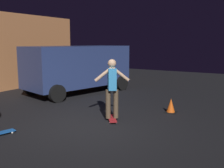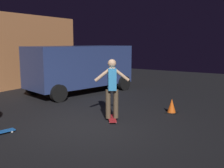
{
  "view_description": "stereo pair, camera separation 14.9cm",
  "coord_description": "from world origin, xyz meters",
  "px_view_note": "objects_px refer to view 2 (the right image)",
  "views": [
    {
      "loc": [
        -5.41,
        -3.92,
        2.21
      ],
      "look_at": [
        0.77,
        -0.32,
        1.05
      ],
      "focal_mm": 41.75,
      "sensor_mm": 36.0,
      "label": 1
    },
    {
      "loc": [
        -5.33,
        -4.05,
        2.21
      ],
      "look_at": [
        0.77,
        -0.32,
        1.05
      ],
      "focal_mm": 41.75,
      "sensor_mm": 36.0,
      "label": 2
    }
  ],
  "objects_px": {
    "skateboard_ridden": "(112,118)",
    "parked_van": "(80,66)",
    "skater": "(112,84)",
    "traffic_cone": "(172,107)"
  },
  "relations": [
    {
      "from": "skateboard_ridden",
      "to": "parked_van",
      "type": "bearing_deg",
      "value": 49.69
    },
    {
      "from": "skater",
      "to": "parked_van",
      "type": "bearing_deg",
      "value": 49.69
    },
    {
      "from": "skater",
      "to": "traffic_cone",
      "type": "xyz_separation_m",
      "value": [
        1.62,
        -1.2,
        -0.83
      ]
    },
    {
      "from": "parked_van",
      "to": "skateboard_ridden",
      "type": "bearing_deg",
      "value": -130.31
    },
    {
      "from": "traffic_cone",
      "to": "skateboard_ridden",
      "type": "bearing_deg",
      "value": 143.51
    },
    {
      "from": "parked_van",
      "to": "skateboard_ridden",
      "type": "relative_size",
      "value": 6.58
    },
    {
      "from": "parked_van",
      "to": "skateboard_ridden",
      "type": "xyz_separation_m",
      "value": [
        -2.88,
        -3.39,
        -1.11
      ]
    },
    {
      "from": "parked_van",
      "to": "skater",
      "type": "distance_m",
      "value": 4.45
    },
    {
      "from": "parked_van",
      "to": "skater",
      "type": "relative_size",
      "value": 2.95
    },
    {
      "from": "skater",
      "to": "traffic_cone",
      "type": "height_order",
      "value": "skater"
    }
  ]
}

